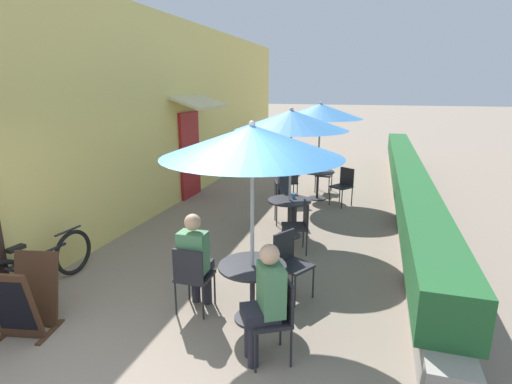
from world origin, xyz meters
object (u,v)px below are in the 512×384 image
patio_umbrella_mid (291,120)px  coffee_cup_mid (294,196)px  seated_patron_near_right (266,298)px  cafe_chair_near_back (290,259)px  menu_board (25,298)px  cafe_chair_mid_left (281,199)px  patio_umbrella_near (252,141)px  cafe_chair_far_right (321,172)px  patio_table_mid (289,210)px  seated_patron_near_left (195,257)px  cafe_chair_far_left (344,183)px  patio_umbrella_far (320,111)px  bicycle_leaning (40,267)px  cafe_chair_near_right (276,312)px  coffee_cup_far (320,170)px  seated_patron_mid_left (287,190)px  patio_table_near (252,280)px  cafe_chair_far_back (289,180)px  cafe_chair_near_left (192,274)px  cafe_chair_mid_right (299,223)px  patio_table_far (318,178)px

patio_umbrella_mid → coffee_cup_mid: 1.39m
seated_patron_near_right → cafe_chair_near_back: seated_patron_near_right is taller
menu_board → cafe_chair_mid_left: bearing=56.1°
patio_umbrella_near → cafe_chair_far_right: patio_umbrella_near is taller
patio_table_mid → cafe_chair_mid_left: bearing=114.8°
seated_patron_near_left → cafe_chair_far_left: seated_patron_near_left is taller
cafe_chair_near_back → coffee_cup_mid: 2.29m
patio_umbrella_far → bicycle_leaning: size_ratio=1.32×
patio_umbrella_mid → seated_patron_near_right: bearing=-81.8°
cafe_chair_near_back → coffee_cup_mid: (-0.41, 2.25, 0.23)m
coffee_cup_mid → cafe_chair_near_right: bearing=-81.2°
coffee_cup_far → cafe_chair_far_right: bearing=95.3°
cafe_chair_mid_left → seated_patron_mid_left: 0.20m
patio_umbrella_mid → cafe_chair_near_back: bearing=-77.7°
menu_board → coffee_cup_mid: bearing=49.1°
patio_table_near → seated_patron_near_left: (-0.74, 0.03, 0.17)m
patio_table_near → patio_table_mid: (-0.16, 2.81, 0.00)m
bicycle_leaning → cafe_chair_far_back: bearing=71.4°
patio_umbrella_near → cafe_chair_near_left: 1.78m
cafe_chair_mid_right → bicycle_leaning: 3.85m
cafe_chair_mid_right → patio_umbrella_far: patio_umbrella_far is taller
coffee_cup_mid → patio_table_mid: bearing=-113.7°
cafe_chair_mid_left → coffee_cup_mid: (0.36, -0.56, 0.23)m
cafe_chair_mid_right → menu_board: size_ratio=1.01×
seated_patron_near_right → coffee_cup_mid: 3.61m
cafe_chair_near_right → cafe_chair_far_back: same height
patio_table_mid → cafe_chair_near_back: bearing=-77.7°
seated_patron_mid_left → patio_umbrella_near: bearing=-12.9°
seated_patron_mid_left → patio_umbrella_far: patio_umbrella_far is taller
patio_table_near → seated_patron_near_right: size_ratio=0.64×
seated_patron_near_right → bicycle_leaning: size_ratio=0.70×
cafe_chair_mid_right → patio_table_near: bearing=157.2°
cafe_chair_near_right → patio_table_near: bearing=5.9°
seated_patron_mid_left → cafe_chair_far_right: bearing=154.5°
cafe_chair_mid_right → cafe_chair_near_left: bearing=139.3°
cafe_chair_near_back → cafe_chair_near_right: bearing=35.9°
coffee_cup_far → menu_board: (-2.37, -6.43, -0.32)m
seated_patron_near_right → cafe_chair_far_left: size_ratio=1.44×
cafe_chair_near_back → bicycle_leaning: (-3.23, -0.85, -0.17)m
cafe_chair_mid_left → cafe_chair_far_left: bearing=127.9°
cafe_chair_near_right → patio_table_far: 6.12m
cafe_chair_near_left → cafe_chair_near_right: size_ratio=1.00×
seated_patron_mid_left → coffee_cup_far: 1.97m
cafe_chair_far_right → bicycle_leaning: 7.04m
patio_umbrella_near → bicycle_leaning: size_ratio=1.32×
patio_umbrella_mid → bicycle_leaning: (-2.77, -2.98, -1.78)m
patio_table_mid → bicycle_leaning: bicycle_leaning is taller
patio_table_mid → cafe_chair_far_right: size_ratio=0.91×
patio_umbrella_near → seated_patron_mid_left: size_ratio=1.88×
menu_board → cafe_chair_near_right: bearing=-3.4°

